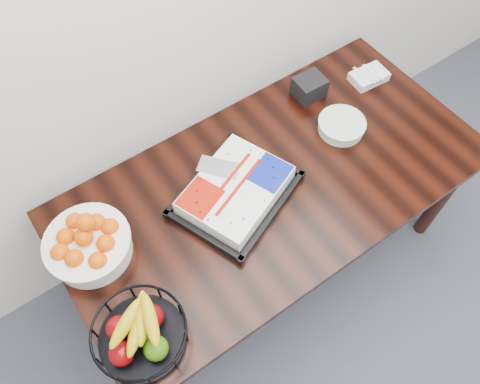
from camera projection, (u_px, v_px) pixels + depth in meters
table at (273, 192)px, 2.01m from camera, size 1.80×0.90×0.75m
cake_tray at (236, 191)px, 1.86m from camera, size 0.57×0.52×0.10m
tangerine_bowl at (87, 242)px, 1.70m from camera, size 0.32×0.32×0.20m
fruit_basket at (140, 334)px, 1.54m from camera, size 0.32×0.32×0.17m
plate_stack at (341, 126)px, 2.06m from camera, size 0.21×0.21×0.05m
fork_bag at (369, 76)px, 2.22m from camera, size 0.18×0.12×0.05m
napkin_box at (309, 87)px, 2.15m from camera, size 0.14×0.12×0.10m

